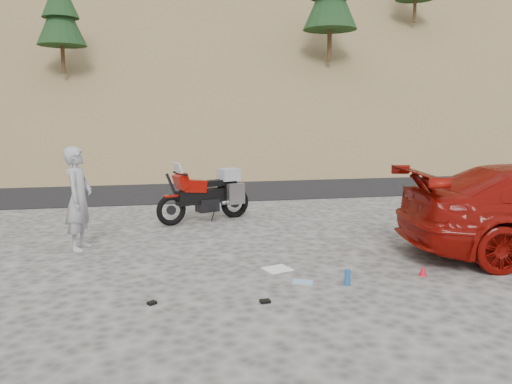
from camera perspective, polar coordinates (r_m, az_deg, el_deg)
ground at (r=8.88m, az=-8.63°, el=-7.64°), size 140.00×140.00×0.00m
road at (r=17.69m, az=-10.15°, el=0.59°), size 120.00×7.00×0.05m
hillside at (r=50.12m, az=-11.57°, el=18.56°), size 120.00×73.00×46.72m
motorcycle at (r=11.84m, az=-5.42°, el=-0.34°), size 2.30×1.23×1.45m
man at (r=9.98m, az=-19.31°, el=-6.20°), size 0.61×0.79×1.93m
gear_white_cloth at (r=8.25m, az=2.44°, el=-8.79°), size 0.51×0.48×0.01m
gear_bottle at (r=7.61m, az=10.41°, el=-9.58°), size 0.09×0.09×0.24m
gear_funnel at (r=8.35m, az=18.55°, el=-8.49°), size 0.14×0.14×0.17m
gear_glove_a at (r=6.87m, az=1.04°, el=-12.37°), size 0.15×0.11×0.04m
gear_glove_b at (r=6.96m, az=-11.81°, el=-12.30°), size 0.14×0.13×0.04m
gear_blue_cloth at (r=7.68m, az=5.37°, el=-10.20°), size 0.37×0.32×0.01m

